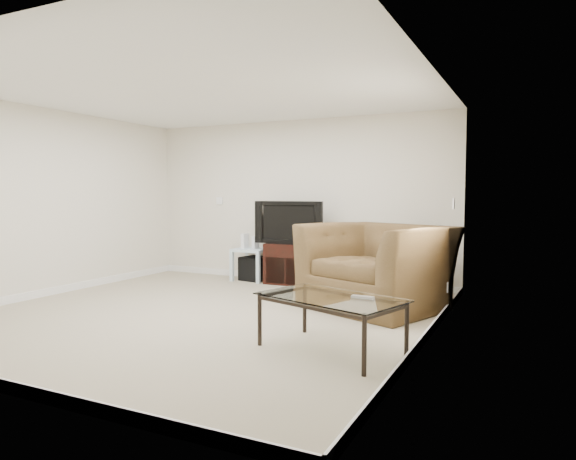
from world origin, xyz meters
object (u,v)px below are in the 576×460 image
at_px(subwoofer, 255,269).
at_px(coffee_table, 330,324).
at_px(side_table, 253,264).
at_px(tv_stand, 292,263).
at_px(recliner, 377,252).
at_px(television, 291,222).

distance_m(subwoofer, coffee_table, 3.80).
height_order(subwoofer, coffee_table, coffee_table).
relative_size(side_table, subwoofer, 1.37).
bearing_deg(side_table, subwoofer, 33.07).
relative_size(tv_stand, recliner, 0.48).
height_order(television, recliner, recliner).
height_order(television, subwoofer, television).
distance_m(tv_stand, recliner, 1.99).
bearing_deg(tv_stand, recliner, -34.64).
bearing_deg(coffee_table, subwoofer, 129.50).
height_order(side_table, coffee_table, side_table).
height_order(television, side_table, television).
distance_m(side_table, coffee_table, 3.81).
bearing_deg(television, recliner, -31.68).
bearing_deg(recliner, television, 168.65).
relative_size(tv_stand, television, 0.72).
relative_size(tv_stand, coffee_table, 0.60).
distance_m(television, recliner, 1.96).
relative_size(subwoofer, coffee_table, 0.32).
xyz_separation_m(side_table, recliner, (2.33, -1.08, 0.42)).
xyz_separation_m(television, side_table, (-0.69, 0.03, -0.68)).
distance_m(tv_stand, side_table, 0.70).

